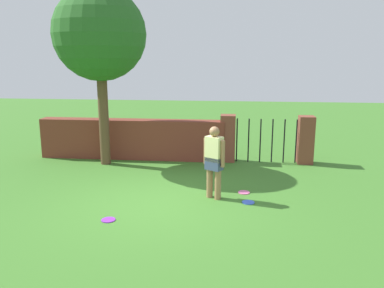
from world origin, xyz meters
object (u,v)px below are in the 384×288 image
object	(u,v)px
tree	(100,35)
frisbee_purple	(108,220)
frisbee_pink	(244,192)
person	(214,159)
frisbee_blue	(248,202)

from	to	relation	value
tree	frisbee_purple	xyz separation A→B (m)	(1.36, -3.99, -3.64)
frisbee_pink	person	bearing A→B (deg)	-148.40
tree	frisbee_purple	distance (m)	5.57
frisbee_pink	frisbee_blue	world-z (taller)	same
tree	frisbee_blue	bearing A→B (deg)	-34.06
frisbee_pink	frisbee_blue	size ratio (longest dim) A/B	1.00
tree	frisbee_pink	bearing A→B (deg)	-28.05
person	frisbee_blue	xyz separation A→B (m)	(0.76, -0.21, -0.89)
frisbee_purple	frisbee_pink	world-z (taller)	same
person	frisbee_purple	xyz separation A→B (m)	(-1.95, -1.44, -0.89)
person	frisbee_pink	world-z (taller)	person
person	frisbee_blue	size ratio (longest dim) A/B	6.00
frisbee_blue	person	bearing A→B (deg)	164.71
frisbee_pink	frisbee_blue	xyz separation A→B (m)	(0.08, -0.63, 0.00)
person	frisbee_blue	distance (m)	1.19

